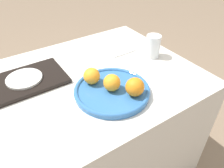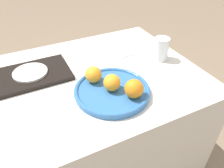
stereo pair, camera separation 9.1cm
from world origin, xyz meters
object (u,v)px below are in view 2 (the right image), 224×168
object	(u,v)px
orange_2	(93,75)
side_plate	(30,72)
serving_tray	(31,75)
fruit_platter	(112,91)
orange_0	(112,83)
water_glass	(161,49)
napkin	(128,50)
orange_1	(134,89)

from	to	relation	value
orange_2	side_plate	size ratio (longest dim) A/B	0.46
orange_2	serving_tray	distance (m)	0.31
serving_tray	side_plate	distance (m)	0.02
fruit_platter	serving_tray	xyz separation A→B (m)	(-0.29, 0.28, -0.01)
orange_0	water_glass	world-z (taller)	water_glass
water_glass	napkin	xyz separation A→B (m)	(-0.11, 0.15, -0.06)
orange_1	side_plate	bearing A→B (deg)	134.41
water_glass	fruit_platter	bearing A→B (deg)	-157.73
orange_2	napkin	bearing A→B (deg)	35.38
orange_2	fruit_platter	bearing A→B (deg)	-62.44
orange_0	napkin	size ratio (longest dim) A/B	0.50
orange_1	water_glass	bearing A→B (deg)	36.95
water_glass	serving_tray	xyz separation A→B (m)	(-0.65, 0.13, -0.05)
orange_2	serving_tray	xyz separation A→B (m)	(-0.24, 0.19, -0.05)
orange_1	orange_0	bearing A→B (deg)	127.36
napkin	fruit_platter	bearing A→B (deg)	-129.74
water_glass	napkin	world-z (taller)	water_glass
fruit_platter	orange_0	distance (m)	0.04
side_plate	serving_tray	bearing A→B (deg)	0.00
fruit_platter	water_glass	xyz separation A→B (m)	(0.36, 0.15, 0.04)
fruit_platter	napkin	distance (m)	0.39
fruit_platter	orange_2	xyz separation A→B (m)	(-0.05, 0.09, 0.04)
orange_1	serving_tray	distance (m)	0.50
water_glass	side_plate	size ratio (longest dim) A/B	0.75
orange_2	serving_tray	world-z (taller)	orange_2
orange_0	side_plate	world-z (taller)	orange_0
water_glass	serving_tray	distance (m)	0.66
orange_1	water_glass	world-z (taller)	water_glass
fruit_platter	serving_tray	size ratio (longest dim) A/B	0.91
serving_tray	orange_1	bearing A→B (deg)	-45.59
orange_1	serving_tray	xyz separation A→B (m)	(-0.35, 0.36, -0.05)
orange_2	side_plate	world-z (taller)	orange_2
serving_tray	orange_0	bearing A→B (deg)	-43.88
orange_2	napkin	distance (m)	0.36
side_plate	napkin	distance (m)	0.54
fruit_platter	napkin	xyz separation A→B (m)	(0.25, 0.30, -0.01)
fruit_platter	water_glass	size ratio (longest dim) A/B	2.71
water_glass	orange_2	bearing A→B (deg)	-171.97
orange_0	napkin	world-z (taller)	orange_0
orange_1	napkin	world-z (taller)	orange_1
fruit_platter	side_plate	size ratio (longest dim) A/B	2.04
orange_2	water_glass	distance (m)	0.41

